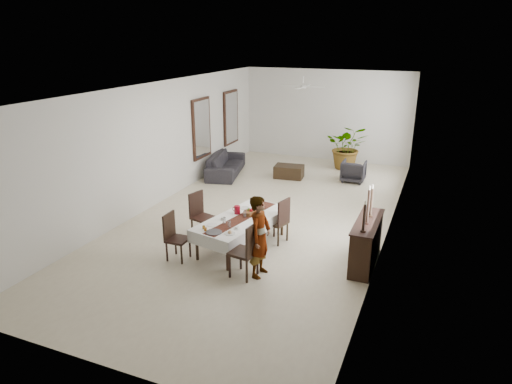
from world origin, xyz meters
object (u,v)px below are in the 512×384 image
at_px(red_pitcher, 237,210).
at_px(woman, 260,237).
at_px(sofa, 226,164).
at_px(dining_table_top, 242,219).
at_px(sideboard_body, 366,243).

height_order(red_pitcher, woman, woman).
bearing_deg(sofa, woman, -162.27).
xyz_separation_m(dining_table_top, sideboard_body, (2.58, 0.21, -0.19)).
bearing_deg(sideboard_body, woman, -146.23).
xyz_separation_m(woman, sofa, (-3.50, 5.72, -0.46)).
bearing_deg(red_pitcher, sideboard_body, 0.64).
distance_m(red_pitcher, sideboard_body, 2.78).
relative_size(woman, sofa, 0.70).
height_order(dining_table_top, red_pitcher, red_pitcher).
bearing_deg(sideboard_body, sofa, 139.32).
bearing_deg(sofa, dining_table_top, -164.09).
relative_size(red_pitcher, woman, 0.11).
relative_size(dining_table_top, woman, 1.34).
distance_m(woman, sideboard_body, 2.16).
xyz_separation_m(dining_table_top, sofa, (-2.70, 4.74, -0.31)).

